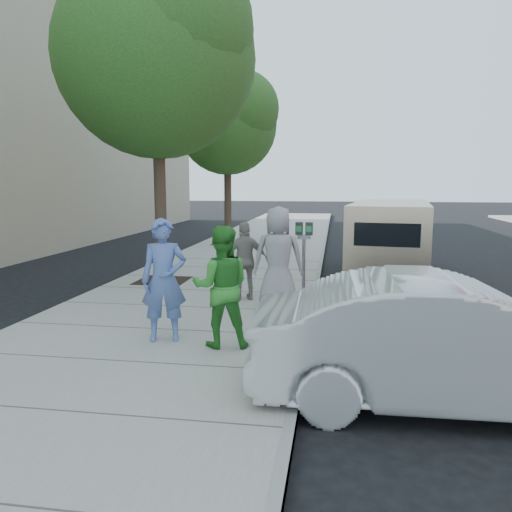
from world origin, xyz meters
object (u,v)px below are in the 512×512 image
(tree_near, at_px, (158,49))
(parking_meter, at_px, (304,245))
(tree_far, at_px, (228,120))
(van, at_px, (390,238))
(person_officer, at_px, (164,280))
(person_gray_shirt, at_px, (278,257))
(sedan, at_px, (451,343))
(person_striped_polo, at_px, (245,261))
(person_green_shirt, at_px, (221,287))

(tree_near, bearing_deg, parking_meter, -26.73)
(tree_far, distance_m, parking_meter, 10.61)
(van, height_order, person_officer, van)
(tree_near, bearing_deg, person_gray_shirt, -35.48)
(parking_meter, relative_size, person_officer, 0.87)
(tree_far, xyz_separation_m, sedan, (5.42, -13.40, -4.14))
(person_officer, height_order, person_gray_shirt, person_gray_shirt)
(tree_far, bearing_deg, van, -45.51)
(person_officer, bearing_deg, person_striped_polo, 59.42)
(parking_meter, xyz_separation_m, sedan, (1.92, -4.04, -0.57))
(van, height_order, person_striped_polo, van)
(person_green_shirt, height_order, person_gray_shirt, person_gray_shirt)
(person_officer, bearing_deg, sedan, -35.66)
(person_green_shirt, bearing_deg, tree_far, -89.66)
(parking_meter, distance_m, person_officer, 3.30)
(tree_far, xyz_separation_m, person_green_shirt, (2.49, -12.16, -3.85))
(van, bearing_deg, person_striped_polo, -124.32)
(van, bearing_deg, person_officer, -114.03)
(sedan, xyz_separation_m, person_green_shirt, (-2.93, 1.24, 0.29))
(tree_near, xyz_separation_m, person_gray_shirt, (3.05, -2.17, -4.42))
(tree_near, xyz_separation_m, sedan, (5.42, -5.80, -4.80))
(van, bearing_deg, tree_far, 142.25)
(tree_near, height_order, person_officer, tree_near)
(van, xyz_separation_m, person_gray_shirt, (-2.50, -4.13, 0.05))
(tree_near, bearing_deg, tree_far, 90.00)
(van, height_order, sedan, van)
(tree_near, relative_size, person_officer, 4.05)
(tree_far, bearing_deg, parking_meter, -69.49)
(sedan, distance_m, person_striped_polo, 5.22)
(person_green_shirt, bearing_deg, person_officer, -19.15)
(parking_meter, relative_size, van, 0.29)
(tree_far, distance_m, person_gray_shirt, 10.90)
(parking_meter, bearing_deg, sedan, -62.07)
(person_green_shirt, distance_m, person_striped_polo, 2.95)
(tree_far, height_order, sedan, tree_far)
(parking_meter, bearing_deg, tree_far, 113.06)
(tree_far, relative_size, parking_meter, 4.02)
(tree_near, height_order, person_green_shirt, tree_near)
(person_gray_shirt, bearing_deg, person_officer, 50.78)
(parking_meter, bearing_deg, person_gray_shirt, -135.90)
(person_officer, bearing_deg, van, 42.19)
(parking_meter, height_order, van, van)
(sedan, height_order, person_striped_polo, person_striped_polo)
(person_gray_shirt, xyz_separation_m, person_striped_polo, (-0.74, 0.55, -0.17))
(van, relative_size, person_green_shirt, 3.18)
(tree_far, distance_m, person_green_shirt, 12.99)
(tree_far, relative_size, person_striped_polo, 4.05)
(person_striped_polo, bearing_deg, tree_far, -93.52)
(van, distance_m, person_green_shirt, 7.20)
(parking_meter, height_order, person_officer, person_officer)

